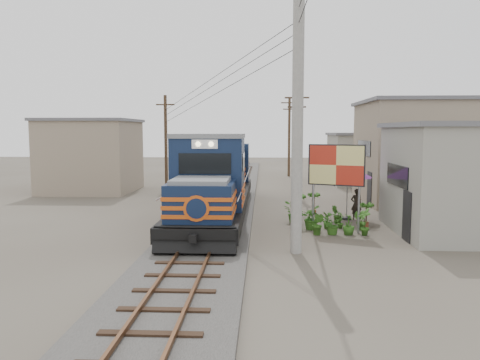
# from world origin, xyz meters

# --- Properties ---
(ground) EXTENTS (120.00, 120.00, 0.00)m
(ground) POSITION_xyz_m (0.00, 0.00, 0.00)
(ground) COLOR #473F35
(ground) RESTS_ON ground
(ballast) EXTENTS (3.60, 70.00, 0.16)m
(ballast) POSITION_xyz_m (0.00, 10.00, 0.08)
(ballast) COLOR #595651
(ballast) RESTS_ON ground
(track) EXTENTS (1.15, 70.00, 0.12)m
(track) POSITION_xyz_m (0.00, 10.00, 0.26)
(track) COLOR #51331E
(track) RESTS_ON ground
(locomotive) EXTENTS (3.03, 16.50, 4.09)m
(locomotive) POSITION_xyz_m (0.00, 6.60, 1.78)
(locomotive) COLOR black
(locomotive) RESTS_ON ground
(utility_pole_main) EXTENTS (0.40, 0.40, 10.00)m
(utility_pole_main) POSITION_xyz_m (3.50, -0.50, 5.00)
(utility_pole_main) COLOR #9E9B93
(utility_pole_main) RESTS_ON ground
(wooden_pole_mid) EXTENTS (1.60, 0.24, 7.00)m
(wooden_pole_mid) POSITION_xyz_m (4.50, 14.00, 3.68)
(wooden_pole_mid) COLOR #4C3826
(wooden_pole_mid) RESTS_ON ground
(wooden_pole_far) EXTENTS (1.60, 0.24, 7.50)m
(wooden_pole_far) POSITION_xyz_m (4.80, 28.00, 3.93)
(wooden_pole_far) COLOR #4C3826
(wooden_pole_far) RESTS_ON ground
(wooden_pole_left) EXTENTS (1.60, 0.24, 7.00)m
(wooden_pole_left) POSITION_xyz_m (-5.00, 18.00, 3.68)
(wooden_pole_left) COLOR #4C3826
(wooden_pole_left) RESTS_ON ground
(power_lines) EXTENTS (9.65, 19.00, 3.30)m
(power_lines) POSITION_xyz_m (-0.14, 8.49, 7.56)
(power_lines) COLOR black
(power_lines) RESTS_ON ground
(shophouse_mid) EXTENTS (8.40, 7.35, 6.20)m
(shophouse_mid) POSITION_xyz_m (12.50, 12.00, 3.11)
(shophouse_mid) COLOR gray
(shophouse_mid) RESTS_ON ground
(shophouse_back) EXTENTS (6.30, 6.30, 4.20)m
(shophouse_back) POSITION_xyz_m (11.00, 22.00, 2.11)
(shophouse_back) COLOR gray
(shophouse_back) RESTS_ON ground
(shophouse_left) EXTENTS (6.30, 6.30, 5.20)m
(shophouse_left) POSITION_xyz_m (-10.00, 16.00, 2.61)
(shophouse_left) COLOR gray
(shophouse_left) RESTS_ON ground
(billboard) EXTENTS (2.30, 1.04, 3.77)m
(billboard) POSITION_xyz_m (5.45, 3.22, 2.79)
(billboard) COLOR #99999E
(billboard) RESTS_ON ground
(market_umbrella) EXTENTS (2.69, 2.69, 2.70)m
(market_umbrella) POSITION_xyz_m (6.44, 5.99, 2.37)
(market_umbrella) COLOR black
(market_umbrella) RESTS_ON ground
(vendor) EXTENTS (0.60, 0.44, 1.52)m
(vendor) POSITION_xyz_m (6.91, 6.02, 0.76)
(vendor) COLOR black
(vendor) RESTS_ON ground
(plant_nursery) EXTENTS (3.60, 3.28, 1.14)m
(plant_nursery) POSITION_xyz_m (4.82, 3.58, 0.47)
(plant_nursery) COLOR #2D5F1B
(plant_nursery) RESTS_ON ground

